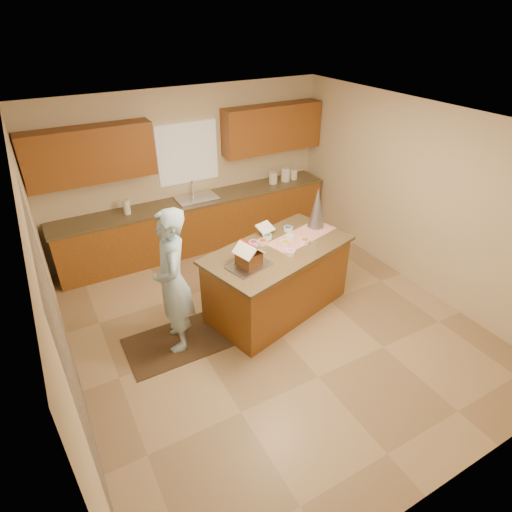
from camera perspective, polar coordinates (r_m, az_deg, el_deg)
name	(u,v)px	position (r m, az deg, el deg)	size (l,w,h in m)	color
floor	(269,322)	(5.90, 1.82, -8.98)	(5.50, 5.50, 0.00)	tan
ceiling	(273,124)	(4.65, 2.39, 17.40)	(5.50, 5.50, 0.00)	silver
wall_back	(189,170)	(7.42, -9.14, 11.47)	(5.50, 5.50, 0.00)	beige
wall_front	(464,393)	(3.58, 26.40, -16.35)	(5.50, 5.50, 0.00)	beige
wall_left	(51,297)	(4.57, -26.06, -4.97)	(5.50, 5.50, 0.00)	beige
wall_right	(417,197)	(6.67, 20.99, 7.45)	(5.50, 5.50, 0.00)	beige
stone_accent	(68,355)	(3.98, -24.15, -12.15)	(2.50, 2.50, 0.00)	gray
window_curtain	(188,153)	(7.30, -9.25, 13.61)	(1.05, 0.03, 1.00)	white
back_counter_base	(199,224)	(7.52, -7.74, 4.28)	(4.80, 0.60, 0.88)	brown
back_counter_top	(197,200)	(7.33, -7.99, 7.49)	(4.85, 0.63, 0.04)	brown
upper_cabinet_left	(90,155)	(6.74, -21.59, 12.63)	(1.85, 0.35, 0.80)	brown
upper_cabinet_right	(272,128)	(7.75, 2.20, 16.92)	(1.85, 0.35, 0.80)	brown
sink	(197,201)	(7.33, -7.98, 7.42)	(0.70, 0.45, 0.12)	silver
faucet	(192,188)	(7.42, -8.61, 9.10)	(0.03, 0.03, 0.28)	silver
island_base	(278,280)	(5.89, 2.94, -3.31)	(1.95, 0.97, 0.95)	brown
island_top	(279,250)	(5.62, 3.07, 0.88)	(2.03, 1.06, 0.04)	brown
table_runner	(302,236)	(5.93, 6.30, 2.73)	(1.08, 0.39, 0.01)	#A4110B
baking_tray	(249,266)	(5.21, -0.97, -1.30)	(0.50, 0.37, 0.03)	silver
cookbook	(265,228)	(5.91, 1.27, 3.86)	(0.24, 0.02, 0.19)	white
tinsel_tree	(317,208)	(6.08, 8.26, 6.44)	(0.24, 0.24, 0.59)	#A1A3AD
rug	(177,343)	(5.68, -10.71, -11.47)	(1.27, 0.83, 0.01)	black
boy	(173,282)	(5.11, -11.20, -3.46)	(0.68, 0.45, 1.88)	#A9D1F0
canister_a	(273,178)	(7.90, 2.34, 10.54)	(0.15, 0.15, 0.21)	white
canister_b	(286,174)	(8.03, 4.02, 10.98)	(0.17, 0.17, 0.25)	white
canister_c	(294,174)	(8.14, 5.15, 11.00)	(0.13, 0.13, 0.19)	white
paper_towel	(127,207)	(6.98, -17.13, 6.36)	(0.11, 0.11, 0.23)	white
gingerbread_house	(249,257)	(5.14, -0.98, -0.10)	(0.36, 0.37, 0.30)	brown
candy_bowls	(280,241)	(5.73, 3.29, 2.11)	(0.77, 0.70, 0.06)	orange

